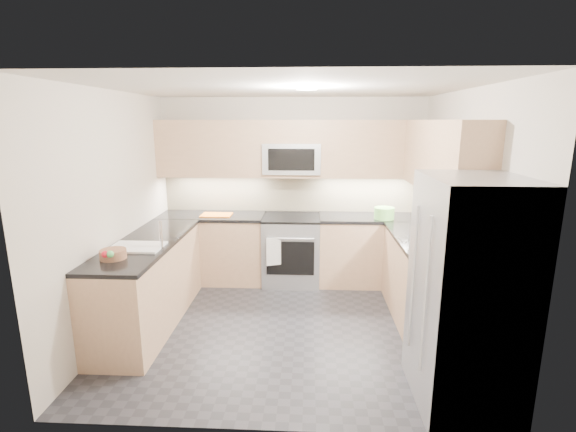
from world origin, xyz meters
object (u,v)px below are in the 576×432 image
(refrigerator, at_px, (467,294))
(cutting_board, at_px, (217,215))
(utensil_bowl, at_px, (384,213))
(gas_range, at_px, (291,250))
(microwave, at_px, (292,158))
(fruit_basket, at_px, (113,254))

(refrigerator, relative_size, cutting_board, 4.43)
(utensil_bowl, xyz_separation_m, cutting_board, (-2.23, 0.09, -0.07))
(gas_range, relative_size, cutting_board, 2.24)
(gas_range, height_order, microwave, microwave)
(refrigerator, height_order, fruit_basket, refrigerator)
(refrigerator, distance_m, cutting_board, 3.44)
(gas_range, distance_m, microwave, 1.25)
(microwave, bearing_deg, cutting_board, -171.93)
(microwave, height_order, refrigerator, microwave)
(refrigerator, bearing_deg, microwave, 119.62)
(microwave, xyz_separation_m, fruit_basket, (-1.58, -1.98, -0.72))
(refrigerator, bearing_deg, gas_range, 120.88)
(fruit_basket, bearing_deg, microwave, 51.48)
(cutting_board, bearing_deg, microwave, 8.07)
(gas_range, distance_m, utensil_bowl, 1.34)
(cutting_board, relative_size, fruit_basket, 1.70)
(cutting_board, bearing_deg, gas_range, 1.06)
(microwave, distance_m, utensil_bowl, 1.42)
(gas_range, xyz_separation_m, refrigerator, (1.45, -2.43, 0.45))
(microwave, relative_size, refrigerator, 0.42)
(fruit_basket, bearing_deg, refrigerator, -10.57)
(gas_range, relative_size, microwave, 1.20)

